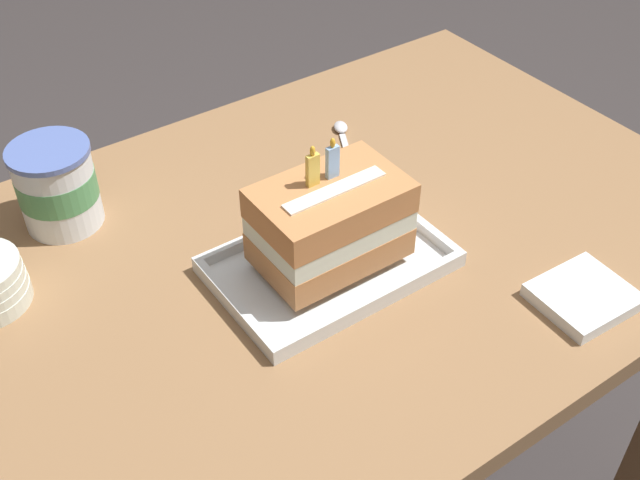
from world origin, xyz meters
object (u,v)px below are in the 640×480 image
Objects in this scene: ice_cream_tub at (57,186)px; serving_spoon_near_tray at (343,134)px; birthday_cake at (330,222)px; foil_tray at (330,264)px; napkin_pile at (583,296)px.

serving_spoon_near_tray is (0.46, -0.05, -0.06)m from ice_cream_tub.
birthday_cake is at bearing -129.46° from serving_spoon_near_tray.
foil_tray reaches higher than napkin_pile.
napkin_pile is at bearing -87.19° from serving_spoon_near_tray.
serving_spoon_near_tray is 0.49m from napkin_pile.
birthday_cake is 0.40m from ice_cream_tub.
foil_tray is 0.40m from ice_cream_tub.
ice_cream_tub reaches higher than serving_spoon_near_tray.
birthday_cake is 0.33m from serving_spoon_near_tray.
ice_cream_tub is 0.89× the size of serving_spoon_near_tray.
ice_cream_tub is at bearing 131.77° from napkin_pile.
birthday_cake is 1.52× the size of ice_cream_tub.
ice_cream_tub is at bearing 130.03° from birthday_cake.
ice_cream_tub reaches higher than napkin_pile.
birthday_cake is 1.57× the size of napkin_pile.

